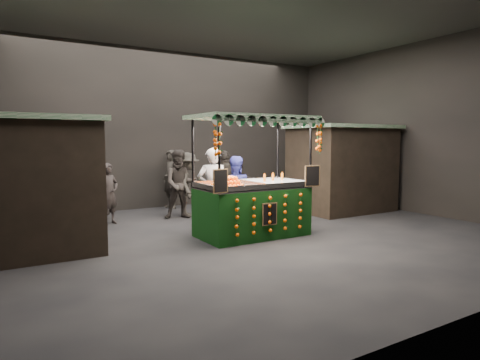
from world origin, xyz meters
TOP-DOWN VIEW (x-y plane):
  - ground at (0.00, 0.00)m, footprint 12.00×12.00m
  - market_hall at (0.00, 0.00)m, footprint 12.10×10.10m
  - neighbour_stall_left at (-4.40, 1.00)m, footprint 3.00×2.20m
  - neighbour_stall_right at (4.40, 1.50)m, footprint 3.00×2.20m
  - juice_stall at (0.21, -0.01)m, footprint 2.77×1.63m
  - vendor_grey at (-0.35, 0.88)m, footprint 0.84×0.70m
  - vendor_blue at (0.39, 1.13)m, footprint 1.01×0.89m
  - shopper_0 at (-2.23, 3.02)m, footprint 0.68×0.61m
  - shopper_1 at (-0.36, 2.79)m, footprint 1.10×0.98m
  - shopper_2 at (0.95, 2.59)m, footprint 1.12×0.53m
  - shopper_3 at (-0.02, 3.08)m, footprint 1.07×1.34m
  - shopper_4 at (-2.36, 3.84)m, footprint 1.09×1.06m
  - shopper_5 at (1.70, 3.27)m, footprint 1.38×1.48m
  - shopper_6 at (0.07, 4.58)m, footprint 0.55×0.74m

SIDE VIEW (x-z plane):
  - ground at x=0.00m, z-range 0.00..0.00m
  - shopper_0 at x=-2.23m, z-range 0.00..1.57m
  - shopper_5 at x=1.70m, z-range 0.00..1.66m
  - juice_stall at x=0.21m, z-range -0.51..2.18m
  - vendor_blue at x=0.39m, z-range 0.00..1.76m
  - shopper_3 at x=-0.02m, z-range 0.00..1.81m
  - shopper_6 at x=0.07m, z-range 0.00..1.85m
  - shopper_2 at x=0.95m, z-range 0.00..1.86m
  - shopper_4 at x=-2.36m, z-range 0.00..1.89m
  - shopper_1 at x=-0.36m, z-range 0.00..1.90m
  - vendor_grey at x=-0.35m, z-range 0.00..1.98m
  - neighbour_stall_left at x=-4.40m, z-range 0.01..2.61m
  - neighbour_stall_right at x=4.40m, z-range 0.01..2.61m
  - market_hall at x=0.00m, z-range 0.86..5.91m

